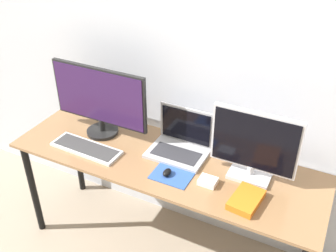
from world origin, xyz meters
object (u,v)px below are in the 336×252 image
(monitor_right, at_px, (254,146))
(laptop, at_px, (181,142))
(keyboard, at_px, (86,148))
(monitor_left, at_px, (99,100))
(mouse, at_px, (167,172))
(book, at_px, (246,200))
(power_brick, at_px, (208,181))

(monitor_right, height_order, laptop, monitor_right)
(monitor_right, bearing_deg, keyboard, -168.16)
(monitor_left, distance_m, mouse, 0.62)
(monitor_right, bearing_deg, monitor_left, 180.00)
(laptop, relative_size, book, 1.57)
(monitor_right, xyz_separation_m, book, (0.04, -0.21, -0.18))
(keyboard, xyz_separation_m, book, (0.97, -0.01, 0.01))
(mouse, distance_m, book, 0.44)
(mouse, bearing_deg, keyboard, 179.90)
(mouse, distance_m, power_brick, 0.22)
(monitor_right, distance_m, mouse, 0.48)
(keyboard, relative_size, mouse, 6.71)
(mouse, bearing_deg, book, -1.48)
(keyboard, height_order, book, book)
(monitor_right, distance_m, book, 0.28)
(laptop, xyz_separation_m, mouse, (0.03, -0.24, -0.04))
(book, height_order, power_brick, book)
(keyboard, bearing_deg, mouse, -0.10)
(monitor_left, bearing_deg, mouse, -19.60)
(monitor_right, relative_size, book, 2.13)
(keyboard, bearing_deg, power_brick, 2.68)
(monitor_right, xyz_separation_m, mouse, (-0.40, -0.20, -0.17))
(laptop, bearing_deg, book, -28.32)
(monitor_left, height_order, power_brick, monitor_left)
(mouse, relative_size, power_brick, 0.70)
(monitor_right, height_order, power_brick, monitor_right)
(power_brick, bearing_deg, book, -12.17)
(mouse, xyz_separation_m, power_brick, (0.22, 0.04, -0.01))
(keyboard, bearing_deg, laptop, 25.78)
(keyboard, distance_m, power_brick, 0.75)
(laptop, relative_size, mouse, 5.15)
(monitor_right, relative_size, laptop, 1.35)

